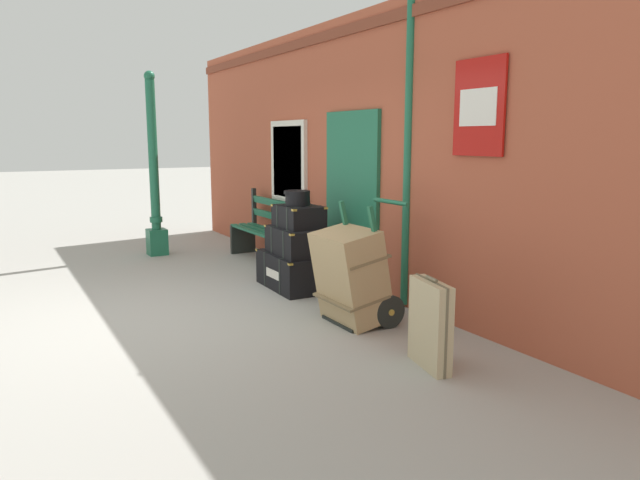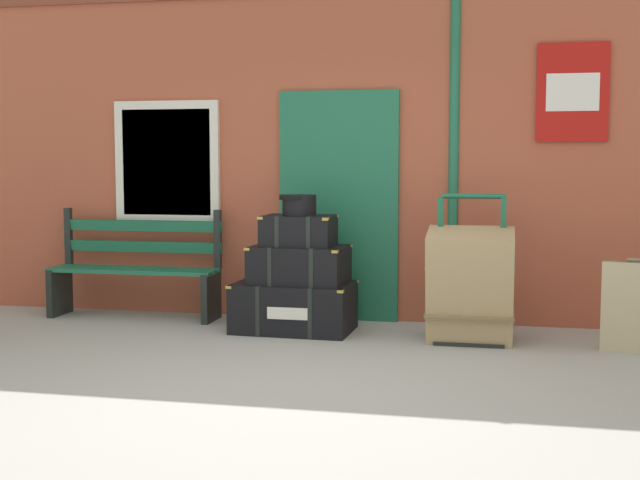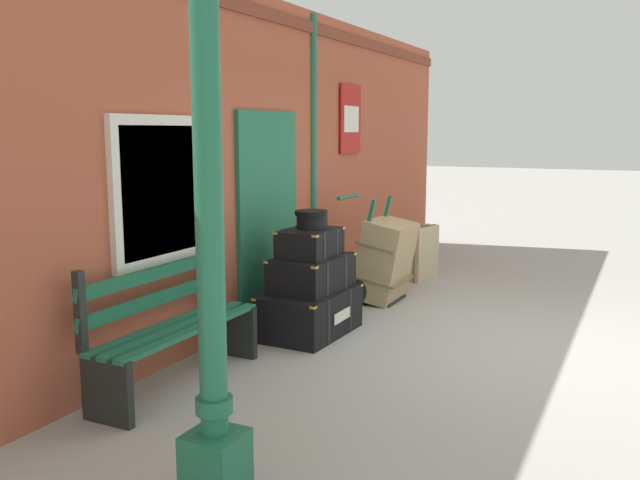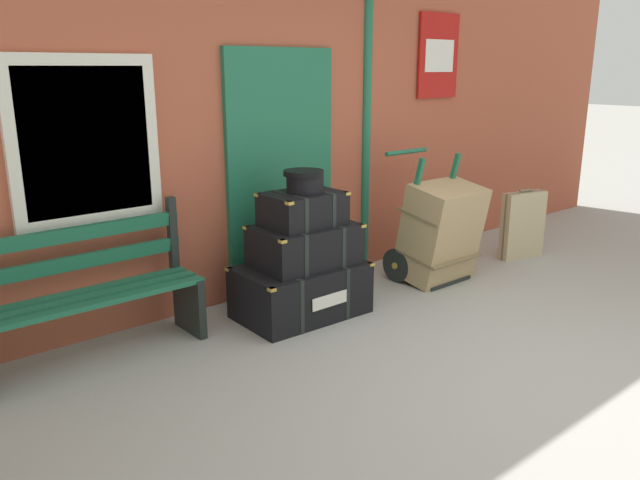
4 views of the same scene
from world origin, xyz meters
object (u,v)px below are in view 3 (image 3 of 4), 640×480
Objects in this scene: steamer_trunk_top at (310,243)px; large_brown_trunk at (385,260)px; suitcase_brown at (424,253)px; lamp_post at (212,310)px; porters_trolley at (370,276)px; platform_bench at (172,328)px; round_hatbox at (312,218)px; steamer_trunk_middle at (312,273)px; steamer_trunk_base at (310,312)px.

steamer_trunk_top is 1.53m from large_brown_trunk.
suitcase_brown is (1.26, -0.07, -0.12)m from large_brown_trunk.
porters_trolley is at bearing 11.90° from lamp_post.
lamp_post is at bearing -168.10° from porters_trolley.
platform_bench is 1.81m from round_hatbox.
suitcase_brown is (1.26, -0.24, 0.08)m from porters_trolley.
suitcase_brown is (2.72, -0.25, -0.75)m from round_hatbox.
porters_trolley is at bearing -6.38° from platform_bench.
lamp_post is 3.08m from steamer_trunk_top.
lamp_post is 3.30× the size of steamer_trunk_middle.
round_hatbox is 1.68m from porters_trolley.
porters_trolley reaches higher than steamer_trunk_middle.
steamer_trunk_base is at bearing -175.88° from steamer_trunk_middle.
steamer_trunk_base is at bearing 179.77° from round_hatbox.
steamer_trunk_top is 0.52× the size of porters_trolley.
platform_bench is at bearing 168.53° from steamer_trunk_middle.
large_brown_trunk is (1.46, -0.18, -0.63)m from round_hatbox.
porters_trolley is (3.11, -0.35, -0.17)m from platform_bench.
large_brown_trunk is (4.39, 0.75, -0.57)m from lamp_post.
large_brown_trunk is at bearing -7.23° from round_hatbox.
lamp_post is 2.69× the size of steamer_trunk_base.
round_hatbox reaches higher than large_brown_trunk.
steamer_trunk_base is at bearing 17.93° from lamp_post.
steamer_trunk_top is at bearing 178.99° from porters_trolley.
large_brown_trunk reaches higher than steamer_trunk_base.
platform_bench reaches higher than steamer_trunk_top.
steamer_trunk_top is at bearing 121.16° from steamer_trunk_middle.
steamer_trunk_top is at bearing 23.72° from steamer_trunk_base.
round_hatbox is (1.66, -0.34, 0.66)m from platform_bench.
steamer_trunk_top is at bearing 18.02° from lamp_post.
steamer_trunk_top reaches higher than steamer_trunk_base.
round_hatbox is (2.93, 0.93, 0.06)m from lamp_post.
suitcase_brown is at bearing -2.97° from large_brown_trunk.
large_brown_trunk is 1.27m from suitcase_brown.
porters_trolley reaches higher than large_brown_trunk.
platform_bench is 1.35× the size of porters_trolley.
large_brown_trunk is at bearing -90.00° from porters_trolley.
porters_trolley is (1.46, -0.03, -0.60)m from steamer_trunk_top.
platform_bench is at bearing 172.31° from suitcase_brown.
suitcase_brown reaches higher than steamer_trunk_base.
steamer_trunk_middle is 0.29m from steamer_trunk_top.
steamer_trunk_middle is 1.14× the size of suitcase_brown.
platform_bench is 3.16m from large_brown_trunk.
large_brown_trunk is at bearing 177.03° from suitcase_brown.
lamp_post is at bearing -162.34° from round_hatbox.
steamer_trunk_top is at bearing -11.06° from platform_bench.
round_hatbox reaches higher than steamer_trunk_middle.
suitcase_brown is at bearing -10.87° from porters_trolley.
round_hatbox is at bearing -0.23° from steamer_trunk_base.
steamer_trunk_top reaches higher than large_brown_trunk.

